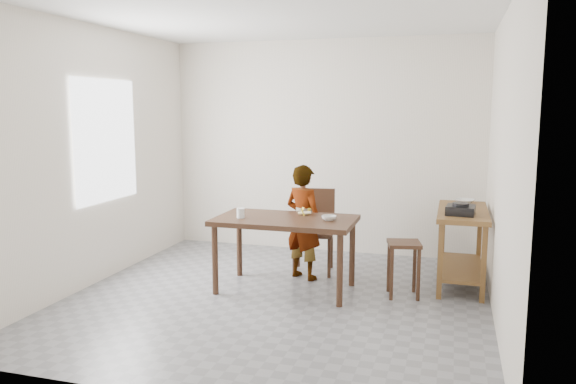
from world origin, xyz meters
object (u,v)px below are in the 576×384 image
(dining_table, at_px, (285,254))
(prep_counter, at_px, (461,247))
(dining_chair, at_px, (313,232))
(child, at_px, (304,222))
(stool, at_px, (403,269))

(dining_table, height_order, prep_counter, prep_counter)
(dining_chair, bearing_deg, child, -109.72)
(child, relative_size, dining_chair, 1.34)
(prep_counter, bearing_deg, stool, -134.42)
(dining_table, xyz_separation_m, child, (0.07, 0.44, 0.25))
(child, xyz_separation_m, dining_chair, (0.05, 0.25, -0.16))
(stool, bearing_deg, prep_counter, 45.58)
(dining_table, relative_size, child, 1.12)
(prep_counter, bearing_deg, child, -171.19)
(dining_chair, relative_size, stool, 1.70)
(prep_counter, xyz_separation_m, child, (-1.65, -0.26, 0.22))
(dining_table, height_order, stool, dining_table)
(prep_counter, height_order, stool, prep_counter)
(child, bearing_deg, dining_chair, -77.12)
(dining_table, bearing_deg, stool, 6.93)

